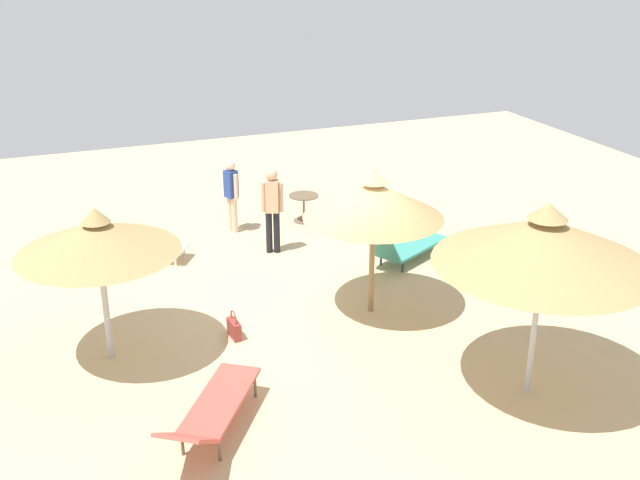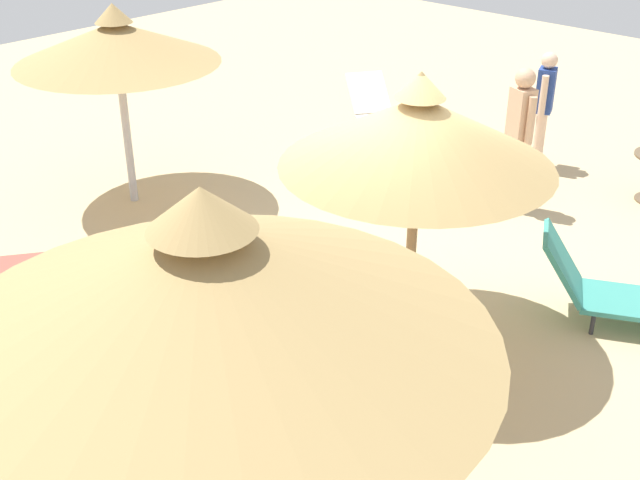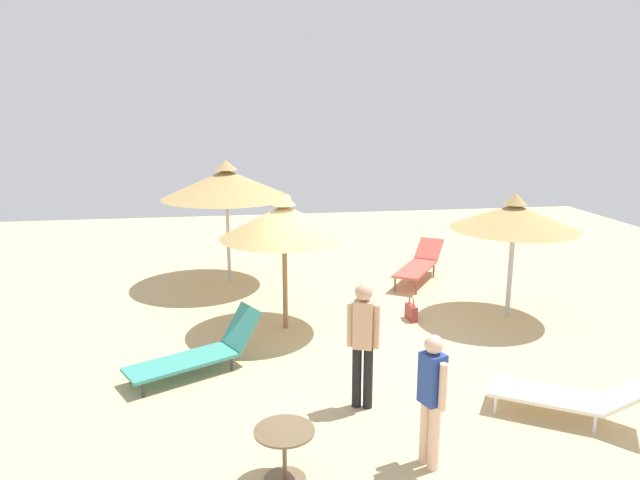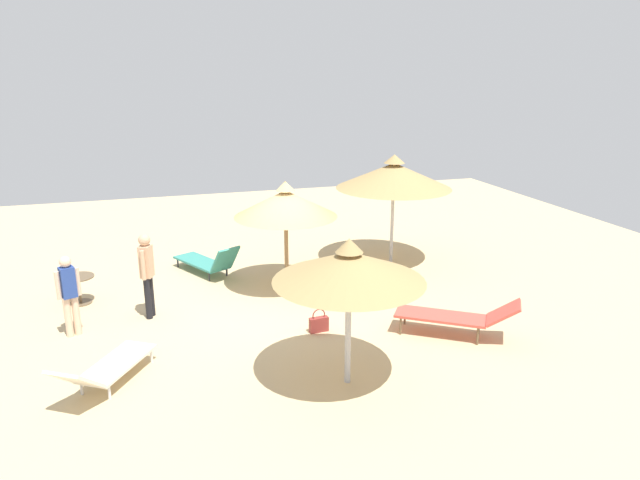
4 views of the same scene
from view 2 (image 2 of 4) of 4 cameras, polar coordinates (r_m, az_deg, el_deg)
The scene contains 8 objects.
ground at distance 8.39m, azimuth 3.17°, elevation -3.86°, with size 24.00×24.00×0.10m, color tan.
parasol_umbrella_far_right at distance 6.77m, azimuth 6.89°, elevation 7.51°, with size 2.33×2.33×2.53m.
parasol_umbrella_center at distance 3.96m, azimuth -7.92°, elevation -3.30°, with size 2.94×2.94×2.85m.
parasol_umbrella_far_left at distance 9.90m, azimuth -14.08°, elevation 13.24°, with size 2.39×2.39×2.44m.
lounge_chair_near_left at distance 12.13m, azimuth 4.34°, elevation 8.51°, with size 1.58×2.03×0.78m.
person_standing_edge at distance 11.37m, azimuth 15.39°, elevation 9.17°, with size 0.42×0.30×1.59m.
person_standing_near_right at distance 9.94m, azimuth 13.77°, elevation 7.43°, with size 0.30×0.42×1.77m.
handbag at distance 9.03m, azimuth -6.37°, elevation 0.06°, with size 0.38×0.16×0.48m.
Camera 2 is at (5.52, 4.52, 4.35)m, focal length 45.71 mm.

